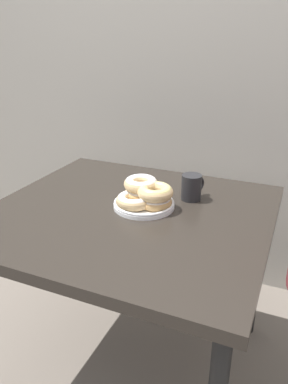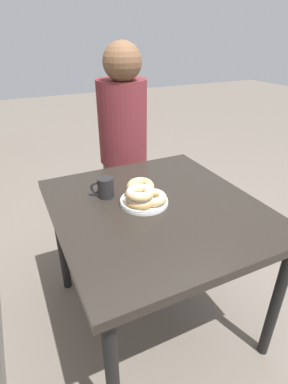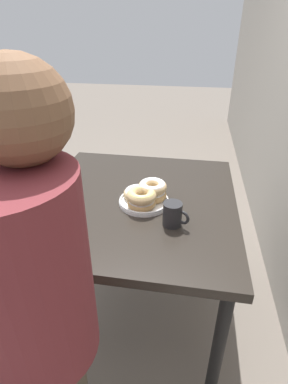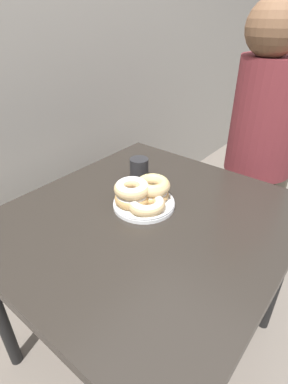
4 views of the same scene
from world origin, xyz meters
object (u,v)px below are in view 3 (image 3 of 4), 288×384
(coffee_mug, at_px, (173,214))
(person_figure, at_px, (33,334))
(donut_plate, at_px, (145,195))
(dining_table, at_px, (136,213))

(coffee_mug, xyz_separation_m, person_figure, (0.56, -0.32, -0.04))
(donut_plate, bearing_deg, person_figure, -14.56)
(person_figure, bearing_deg, coffee_mug, 150.37)
(dining_table, height_order, coffee_mug, coffee_mug)
(dining_table, relative_size, donut_plate, 4.25)
(donut_plate, bearing_deg, dining_table, -127.61)
(donut_plate, relative_size, person_figure, 0.17)
(donut_plate, relative_size, coffee_mug, 2.16)
(dining_table, bearing_deg, donut_plate, 52.39)
(coffee_mug, bearing_deg, dining_table, -133.67)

